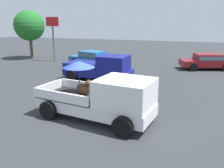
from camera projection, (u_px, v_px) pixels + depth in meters
ground_plane at (96, 118)px, 10.01m from camera, size 80.00×80.00×0.00m
pickup_truck_main at (104, 98)px, 9.57m from camera, size 5.28×2.88×2.40m
pickup_truck_red at (101, 68)px, 16.10m from camera, size 4.93×2.46×1.80m
parked_sedan_near at (92, 57)px, 21.49m from camera, size 4.62×2.92×1.33m
parked_sedan_far at (207, 61)px, 19.76m from camera, size 4.63×2.98×1.33m
motel_sign at (53, 30)px, 23.15m from camera, size 1.40×0.16×4.42m
tree_by_lot at (29, 26)px, 24.73m from camera, size 3.23×3.23×5.16m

